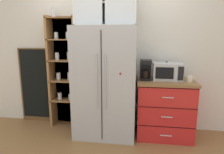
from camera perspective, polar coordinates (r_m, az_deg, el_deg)
name	(u,v)px	position (r m, az deg, el deg)	size (l,w,h in m)	color
ground_plane	(106,133)	(3.43, -1.75, -15.68)	(10.84, 10.84, 0.00)	olive
wall_back_cream	(109,54)	(3.46, -0.72, 6.65)	(5.13, 0.10, 2.55)	silver
refrigerator	(106,82)	(3.15, -1.80, -1.48)	(0.95, 0.70, 1.72)	#B7BABF
pantry_shelf_column	(65,70)	(3.59, -13.24, 1.98)	(0.55, 0.29, 2.02)	brown
counter_cabinet	(165,108)	(3.29, 14.79, -8.64)	(0.86, 0.61, 0.91)	red
microwave	(167,71)	(3.19, 15.53, 1.57)	(0.44, 0.33, 0.26)	#B7BABF
coffee_maker	(146,70)	(3.12, 9.56, 2.09)	(0.17, 0.20, 0.31)	black
mug_cream	(190,79)	(3.16, 21.34, -0.48)	(0.11, 0.08, 0.09)	silver
mug_sage	(166,77)	(3.18, 15.22, 0.06)	(0.11, 0.08, 0.09)	#8CA37F
bottle_clear	(166,71)	(3.20, 15.20, 1.53)	(0.07, 0.07, 0.28)	silver
upper_cabinet	(106,4)	(3.15, -1.78, 20.09)	(0.91, 0.32, 0.64)	silver
chalkboard_menu	(36,85)	(3.94, -20.89, -2.19)	(0.60, 0.04, 1.36)	brown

